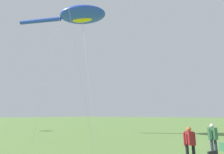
# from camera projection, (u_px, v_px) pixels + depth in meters

# --- Properties ---
(big_show_kite) EXTENTS (6.04, 11.36, 13.78)m
(big_show_kite) POSITION_uv_depth(u_px,v_px,m) (80.00, 15.00, 21.54)
(big_show_kite) COLOR blue
(big_show_kite) RESTS_ON ground
(person_tall_center) EXTENTS (0.49, 0.44, 1.49)m
(person_tall_center) POSITION_uv_depth(u_px,v_px,m) (213.00, 137.00, 9.09)
(person_tall_center) COLOR #282D42
(person_tall_center) RESTS_ON ground
(person_brown_coat) EXTENTS (0.42, 0.41, 1.44)m
(person_brown_coat) POSITION_uv_depth(u_px,v_px,m) (190.00, 142.00, 7.58)
(person_brown_coat) COLOR black
(person_brown_coat) RESTS_ON ground
(backpack) EXTENTS (0.32, 0.36, 0.44)m
(backpack) POSITION_uv_depth(u_px,v_px,m) (223.00, 147.00, 10.08)
(backpack) COLOR #38704C
(backpack) RESTS_ON ground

